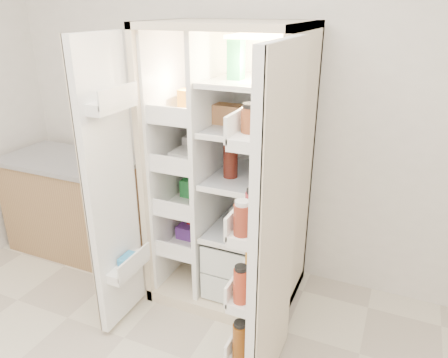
% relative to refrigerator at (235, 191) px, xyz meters
% --- Properties ---
extents(wall_back, '(4.00, 0.02, 2.70)m').
position_rel_refrigerator_xyz_m(wall_back, '(0.04, 0.35, 0.61)').
color(wall_back, silver).
rests_on(wall_back, floor).
extents(refrigerator, '(0.92, 0.70, 1.80)m').
position_rel_refrigerator_xyz_m(refrigerator, '(0.00, 0.00, 0.00)').
color(refrigerator, beige).
rests_on(refrigerator, floor).
extents(freezer_door, '(0.15, 0.40, 1.72)m').
position_rel_refrigerator_xyz_m(freezer_door, '(-0.51, -0.60, 0.15)').
color(freezer_door, white).
rests_on(freezer_door, floor).
extents(fridge_door, '(0.17, 0.58, 1.72)m').
position_rel_refrigerator_xyz_m(fridge_door, '(0.46, -0.69, 0.13)').
color(fridge_door, white).
rests_on(fridge_door, floor).
extents(kitchen_counter, '(1.08, 0.57, 0.78)m').
position_rel_refrigerator_xyz_m(kitchen_counter, '(-1.37, -0.03, -0.35)').
color(kitchen_counter, '#95774A').
rests_on(kitchen_counter, floor).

